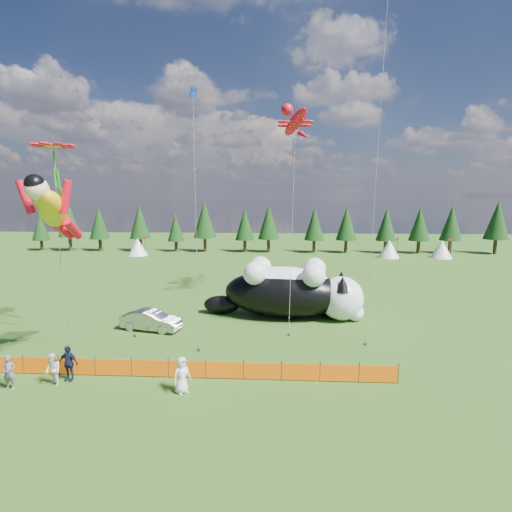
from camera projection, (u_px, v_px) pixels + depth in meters
The scene contains 16 objects.
ground at pixel (199, 356), 24.17m from camera, with size 160.00×160.00×0.00m, color #163B0A.
safety_fence at pixel (187, 369), 21.13m from camera, with size 22.06×0.06×1.10m.
tree_line at pixel (251, 229), 67.98m from camera, with size 90.00×4.00×8.00m, color black, non-canonical shape.
festival_tents at pixel (318, 248), 62.81m from camera, with size 50.00×3.20×2.80m, color white, non-canonical shape.
cat_large at pixel (291, 290), 31.57m from camera, with size 12.80×5.54×4.63m.
cat_small at pixel (335, 307), 31.42m from camera, with size 4.99×3.18×1.88m.
car at pixel (151, 320), 28.69m from camera, with size 1.53×4.38×1.44m, color #AEAEB3.
spectator_a at pixel (9, 372), 19.88m from camera, with size 0.64×0.42×1.76m, color slate.
spectator_b at pixel (53, 370), 20.23m from camera, with size 0.83×0.49×1.71m, color white.
spectator_c at pixel (68, 363), 20.82m from camera, with size 1.11×0.57×1.89m, color #131936.
spectator_e at pixel (182, 375), 19.50m from camera, with size 0.89×0.58×1.83m, color white.
superhero_kite at pixel (53, 210), 21.07m from camera, with size 5.51×8.09×11.64m.
gecko_kite at pixel (295, 122), 34.82m from camera, with size 5.14×13.41×18.56m.
flower_kite at pixel (53, 148), 24.75m from camera, with size 3.13×4.52×12.95m.
diamond_kite_a at pixel (193, 107), 26.39m from camera, with size 1.23×4.63×17.19m.
diamond_kite_b at pixel (387, 7), 28.87m from camera, with size 2.72×7.61×25.69m.
Camera 1 is at (4.80, -22.75, 9.60)m, focal length 28.00 mm.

